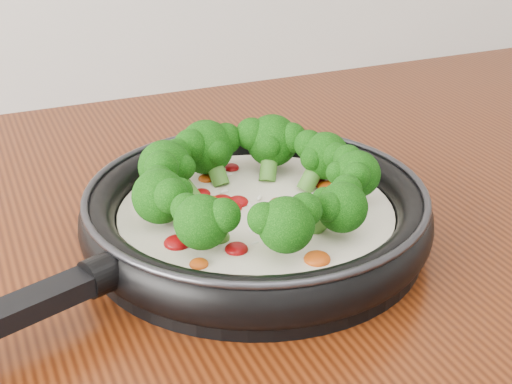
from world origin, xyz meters
name	(u,v)px	position (x,y,z in m)	size (l,w,h in m)	color
skillet	(252,209)	(-0.13, 1.06, 0.93)	(0.51, 0.40, 0.09)	black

